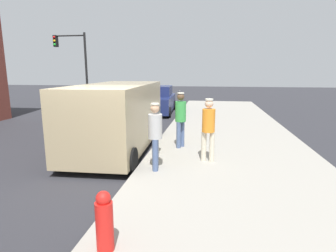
{
  "coord_description": "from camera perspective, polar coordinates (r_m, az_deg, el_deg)",
  "views": [
    {
      "loc": [
        2.82,
        -6.62,
        2.56
      ],
      "look_at": [
        1.65,
        0.79,
        1.05
      ],
      "focal_mm": 29.28,
      "sensor_mm": 36.0,
      "label": 1
    }
  ],
  "objects": [
    {
      "name": "sidewalk_slab",
      "position": [
        7.1,
        14.08,
        -9.46
      ],
      "size": [
        5.0,
        32.0,
        0.15
      ],
      "primitive_type": "cube",
      "color": "#9E998E",
      "rests_on": "ground"
    },
    {
      "name": "ground_plane",
      "position": [
        7.63,
        -13.43,
        -8.53
      ],
      "size": [
        80.0,
        80.0,
        0.0
      ],
      "primitive_type": "plane",
      "color": "#2D2D33"
    },
    {
      "name": "fire_hydrant",
      "position": [
        3.99,
        -13.09,
        -18.87
      ],
      "size": [
        0.24,
        0.24,
        0.86
      ],
      "color": "red",
      "rests_on": "sidewalk_slab"
    },
    {
      "name": "parking_meter_near",
      "position": [
        7.67,
        -2.21,
        1.03
      ],
      "size": [
        0.14,
        0.18,
        1.52
      ],
      "color": "gray",
      "rests_on": "sidewalk_slab"
    },
    {
      "name": "pedestrian_in_green",
      "position": [
        8.64,
        2.64,
        2.07
      ],
      "size": [
        0.34,
        0.34,
        1.76
      ],
      "color": "#4C608C",
      "rests_on": "sidewalk_slab"
    },
    {
      "name": "pedestrian_in_gray",
      "position": [
        6.66,
        -2.68,
        -1.31
      ],
      "size": [
        0.34,
        0.36,
        1.66
      ],
      "color": "#4C608C",
      "rests_on": "sidewalk_slab"
    },
    {
      "name": "parking_meter_far",
      "position": [
        12.97,
        2.42,
        5.28
      ],
      "size": [
        0.14,
        0.18,
        1.52
      ],
      "color": "gray",
      "rests_on": "sidewalk_slab"
    },
    {
      "name": "parked_sedan_ahead",
      "position": [
        16.99,
        -2.15,
        5.27
      ],
      "size": [
        2.14,
        4.49,
        1.65
      ],
      "color": "navy",
      "rests_on": "ground"
    },
    {
      "name": "parked_van",
      "position": [
        8.99,
        -10.45,
        2.2
      ],
      "size": [
        2.28,
        5.27,
        2.15
      ],
      "color": "tan",
      "rests_on": "ground"
    },
    {
      "name": "traffic_light_corner",
      "position": [
        21.24,
        -18.89,
        13.38
      ],
      "size": [
        2.48,
        0.42,
        5.2
      ],
      "color": "black",
      "rests_on": "ground"
    },
    {
      "name": "pedestrian_in_orange",
      "position": [
        7.36,
        8.42,
        0.01
      ],
      "size": [
        0.36,
        0.34,
        1.7
      ],
      "color": "beige",
      "rests_on": "sidewalk_slab"
    }
  ]
}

